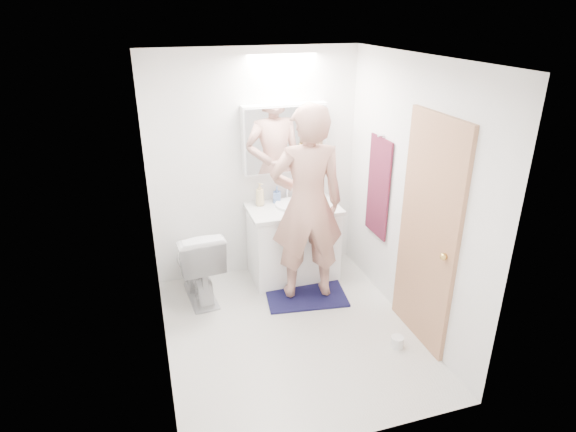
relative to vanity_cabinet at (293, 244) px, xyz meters
name	(u,v)px	position (x,y,z in m)	size (l,w,h in m)	color
floor	(291,332)	(-0.33, -0.96, -0.39)	(2.50, 2.50, 0.00)	silver
ceiling	(292,58)	(-0.33, -0.96, 2.01)	(2.50, 2.50, 0.00)	white
wall_back	(255,167)	(-0.33, 0.29, 0.81)	(2.50, 2.50, 0.00)	white
wall_front	(355,290)	(-0.33, -2.21, 0.81)	(2.50, 2.50, 0.00)	white
wall_left	(152,228)	(-1.43, -0.96, 0.81)	(2.50, 2.50, 0.00)	white
wall_right	(410,197)	(0.77, -0.96, 0.81)	(2.50, 2.50, 0.00)	white
vanity_cabinet	(293,244)	(0.00, 0.00, 0.00)	(0.90, 0.55, 0.78)	white
countertop	(293,209)	(0.00, 0.00, 0.41)	(0.95, 0.58, 0.04)	silver
sink_basin	(292,205)	(0.00, 0.03, 0.45)	(0.36, 0.36, 0.03)	white
faucet	(287,193)	(0.00, 0.22, 0.51)	(0.02, 0.02, 0.16)	silver
medicine_cabinet	(284,138)	(-0.03, 0.21, 1.11)	(0.88, 0.14, 0.70)	white
mirror_panel	(287,140)	(-0.03, 0.13, 1.11)	(0.84, 0.01, 0.66)	silver
toilet	(197,262)	(-1.04, -0.11, 0.00)	(0.44, 0.77, 0.79)	silver
bath_rug	(306,295)	(0.00, -0.44, -0.38)	(0.80, 0.55, 0.02)	#121339
person	(307,205)	(0.00, -0.44, 0.63)	(0.71, 0.46, 1.94)	tan
door	(428,234)	(0.75, -1.31, 0.61)	(0.04, 0.80, 2.00)	#AE7A57
door_knob	(444,257)	(0.71, -1.61, 0.56)	(0.06, 0.06, 0.06)	gold
towel	(378,187)	(0.75, -0.41, 0.71)	(0.02, 0.42, 1.00)	#121034
towel_hook	(381,136)	(0.73, -0.41, 1.23)	(0.02, 0.02, 0.07)	silver
soap_bottle_a	(260,194)	(-0.32, 0.15, 0.55)	(0.09, 0.10, 0.25)	#D2BB87
soap_bottle_b	(277,195)	(-0.13, 0.18, 0.52)	(0.08, 0.08, 0.17)	#5171AD
toothbrush_cup	(306,195)	(0.19, 0.16, 0.48)	(0.11, 0.11, 0.10)	#406AC0
toilet_paper_roll	(397,342)	(0.49, -1.44, -0.34)	(0.11, 0.11, 0.10)	white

